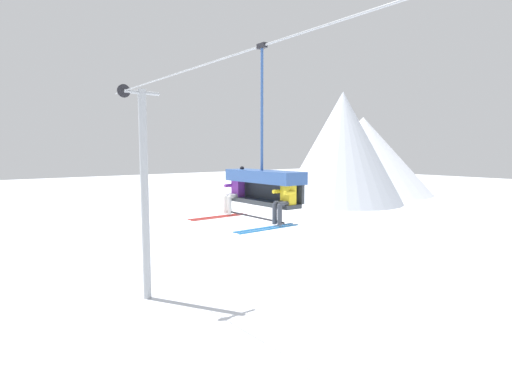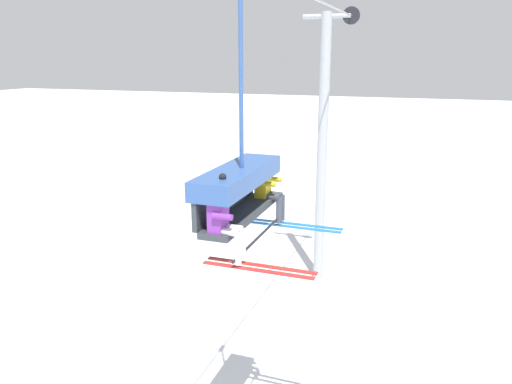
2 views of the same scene
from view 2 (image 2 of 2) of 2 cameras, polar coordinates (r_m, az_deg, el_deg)
lift_tower_far at (r=17.74m, az=7.63°, el=5.11°), size 0.36×1.88×9.61m
chairlift_chair at (r=8.17m, az=-2.11°, el=1.10°), size 2.43×0.74×4.24m
skier_purple at (r=7.30m, az=-3.46°, el=-3.22°), size 0.48×1.70×1.34m
skier_yellow at (r=9.09m, az=1.56°, el=0.39°), size 0.46×1.70×1.23m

